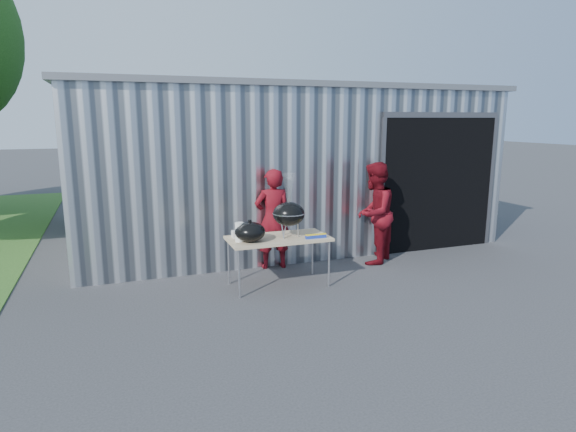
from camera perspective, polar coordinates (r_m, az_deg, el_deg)
name	(u,v)px	position (r m, az deg, el deg)	size (l,w,h in m)	color
ground	(313,300)	(6.80, 2.95, -9.94)	(80.00, 80.00, 0.00)	#313134
building	(271,161)	(10.99, -2.00, 6.53)	(8.20, 6.20, 3.10)	silver
folding_table	(278,240)	(7.17, -1.15, -2.84)	(1.50, 0.75, 0.75)	tan
kettle_grill	(289,210)	(7.10, 0.09, 0.77)	(0.48, 0.48, 0.95)	black
grill_lid	(250,232)	(6.90, -4.52, -1.88)	(0.44, 0.44, 0.32)	black
paper_towels	(239,232)	(6.91, -5.79, -1.90)	(0.12, 0.12, 0.28)	white
white_tub	(239,234)	(7.18, -5.83, -2.13)	(0.20, 0.15, 0.10)	white
foil_box	(316,236)	(7.10, 3.32, -2.40)	(0.32, 0.05, 0.06)	#18319F
person_cook	(273,219)	(8.02, -1.81, -0.36)	(0.61, 0.40, 1.68)	#620B13
person_bystander	(374,213)	(8.43, 10.18, 0.33)	(0.86, 0.67, 1.76)	#620B13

